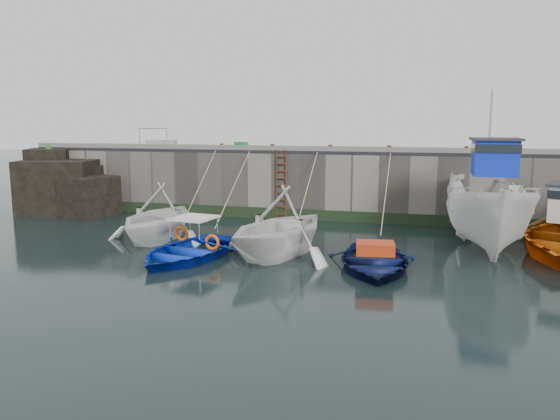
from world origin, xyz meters
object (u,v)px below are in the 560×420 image
(boat_near_navy, at_px, (373,268))
(bollard_b, at_px, (272,147))
(boat_near_white, at_px, (159,240))
(bollard_d, at_px, (389,149))
(bollard_a, at_px, (222,146))
(bollard_c, at_px, (330,148))
(ladder, at_px, (281,185))
(fish_crate, at_px, (241,145))
(boat_near_blue, at_px, (187,257))
(boat_far_white, at_px, (489,212))
(bollard_e, at_px, (467,150))
(boat_near_blacktrim, at_px, (279,256))

(boat_near_navy, xyz_separation_m, bollard_b, (-5.44, 7.72, 3.30))
(boat_near_white, bearing_deg, bollard_d, 35.61)
(bollard_a, height_order, bollard_c, same)
(ladder, relative_size, fish_crate, 5.51)
(boat_near_blue, bearing_deg, bollard_a, 110.57)
(boat_far_white, height_order, bollard_a, boat_far_white)
(fish_crate, relative_size, bollard_c, 2.07)
(boat_far_white, relative_size, bollard_b, 27.76)
(boat_near_navy, distance_m, bollard_c, 8.83)
(ladder, bearing_deg, bollard_b, 146.14)
(bollard_a, distance_m, bollard_e, 11.00)
(boat_near_white, height_order, boat_near_blue, boat_near_white)
(boat_near_white, bearing_deg, bollard_b, 63.88)
(boat_near_white, distance_m, bollard_b, 7.30)
(fish_crate, xyz_separation_m, bollard_e, (10.46, -1.25, -0.01))
(boat_near_blacktrim, distance_m, bollard_d, 8.38)
(boat_near_navy, height_order, bollard_a, bollard_a)
(boat_near_blacktrim, bearing_deg, boat_near_blue, -142.34)
(boat_near_blacktrim, height_order, bollard_b, bollard_b)
(boat_near_blue, distance_m, boat_far_white, 10.79)
(boat_near_blacktrim, bearing_deg, bollard_a, 142.63)
(boat_near_blacktrim, height_order, bollard_a, bollard_a)
(boat_far_white, bearing_deg, bollard_c, 149.13)
(boat_near_blue, bearing_deg, bollard_c, 75.07)
(boat_near_blacktrim, relative_size, bollard_c, 18.14)
(boat_near_white, bearing_deg, ladder, 58.58)
(boat_near_navy, height_order, bollard_d, bollard_d)
(boat_far_white, height_order, bollard_b, boat_far_white)
(boat_far_white, bearing_deg, boat_near_blue, -156.98)
(boat_far_white, bearing_deg, boat_near_navy, -133.61)
(boat_near_white, xyz_separation_m, bollard_a, (0.37, 5.84, 3.30))
(bollard_c, bearing_deg, boat_far_white, -30.06)
(boat_near_white, xyz_separation_m, boat_far_white, (12.01, 2.12, 1.25))
(boat_near_white, bearing_deg, fish_crate, 82.69)
(boat_near_white, distance_m, bollard_e, 13.20)
(boat_near_blacktrim, relative_size, bollard_d, 18.14)
(fish_crate, bearing_deg, bollard_b, -8.31)
(bollard_a, xyz_separation_m, bollard_e, (11.00, 0.00, 0.00))
(boat_near_navy, distance_m, bollard_d, 8.39)
(fish_crate, height_order, bollard_e, fish_crate)
(ladder, distance_m, bollard_e, 8.19)
(boat_far_white, xyz_separation_m, bollard_a, (-11.64, 3.73, 2.05))
(boat_near_white, bearing_deg, boat_near_blue, -45.14)
(boat_near_white, relative_size, bollard_d, 16.84)
(boat_far_white, bearing_deg, ladder, 157.76)
(boat_near_blacktrim, relative_size, boat_far_white, 0.65)
(boat_near_blacktrim, xyz_separation_m, bollard_e, (6.27, 7.06, 3.30))
(boat_near_navy, bearing_deg, fish_crate, 121.70)
(boat_near_blue, xyz_separation_m, bollard_d, (5.97, 8.06, 3.30))
(boat_near_blacktrim, relative_size, bollard_a, 18.14)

